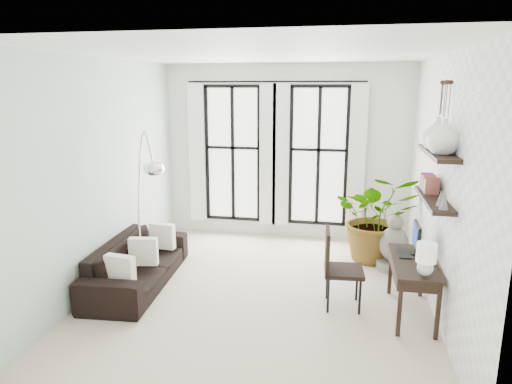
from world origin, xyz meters
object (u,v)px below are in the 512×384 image
(plant, at_px, (376,217))
(arc_lamp, at_px, (145,172))
(sofa, at_px, (138,263))
(desk, at_px, (414,265))
(buddha, at_px, (394,247))
(desk_chair, at_px, (337,263))

(plant, height_order, arc_lamp, arc_lamp)
(sofa, relative_size, plant, 1.51)
(sofa, distance_m, desk, 3.78)
(desk, relative_size, buddha, 1.37)
(plant, bearing_deg, desk_chair, -108.58)
(desk, distance_m, arc_lamp, 3.79)
(plant, xyz_separation_m, arc_lamp, (-3.31, -1.43, 0.89))
(buddha, bearing_deg, arc_lamp, -163.44)
(desk, height_order, buddha, desk)
(sofa, height_order, plant, plant)
(arc_lamp, height_order, buddha, arc_lamp)
(desk, bearing_deg, arc_lamp, 172.89)
(sofa, bearing_deg, desk_chair, -96.85)
(desk, bearing_deg, buddha, 92.86)
(sofa, height_order, arc_lamp, arc_lamp)
(arc_lamp, relative_size, buddha, 2.47)
(desk_chair, bearing_deg, buddha, 54.55)
(desk, distance_m, desk_chair, 0.94)
(plant, relative_size, desk_chair, 1.42)
(desk_chair, xyz_separation_m, buddha, (0.85, 1.40, -0.22))
(desk_chair, distance_m, arc_lamp, 2.92)
(sofa, height_order, buddha, buddha)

